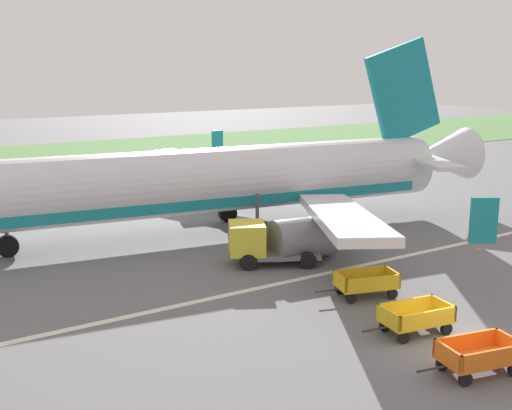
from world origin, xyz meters
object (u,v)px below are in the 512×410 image
at_px(airplane, 218,181).
at_px(baggage_cart_nearest, 479,355).
at_px(baggage_cart_third_in_row, 366,283).
at_px(service_truck_beside_carts, 257,243).
at_px(baggage_cart_second_in_row, 416,317).

relative_size(airplane, baggage_cart_nearest, 10.38).
bearing_deg(baggage_cart_third_in_row, service_truck_beside_carts, 103.02).
height_order(baggage_cart_nearest, service_truck_beside_carts, service_truck_beside_carts).
bearing_deg(baggage_cart_third_in_row, baggage_cart_second_in_row, -105.53).
bearing_deg(baggage_cart_nearest, baggage_cart_second_in_row, 78.90).
bearing_deg(baggage_cart_third_in_row, baggage_cart_nearest, -103.51).
relative_size(baggage_cart_nearest, baggage_cart_third_in_row, 1.00).
distance_m(baggage_cart_second_in_row, baggage_cart_third_in_row, 3.97).
height_order(baggage_cart_second_in_row, service_truck_beside_carts, service_truck_beside_carts).
relative_size(baggage_cart_second_in_row, baggage_cart_third_in_row, 1.00).
bearing_deg(baggage_cart_nearest, baggage_cart_third_in_row, 76.49).
distance_m(baggage_cart_nearest, baggage_cart_second_in_row, 3.34).
xyz_separation_m(baggage_cart_nearest, service_truck_beside_carts, (0.26, 13.34, 0.50)).
xyz_separation_m(airplane, baggage_cart_second_in_row, (-1.06, -16.43, -2.45)).
bearing_deg(airplane, baggage_cart_third_in_row, -90.01).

